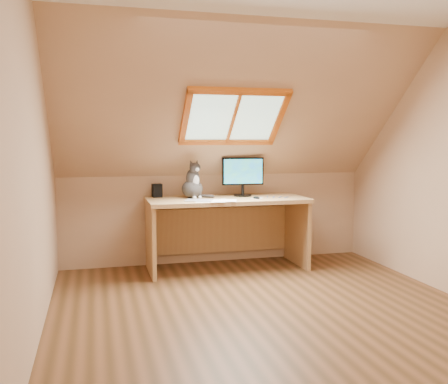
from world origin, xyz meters
name	(u,v)px	position (x,y,z in m)	size (l,w,h in m)	color
ground	(267,310)	(0.00, 0.00, 0.00)	(3.50, 3.50, 0.00)	brown
room_shell	(273,136)	(0.00, -0.09, 1.43)	(3.52, 3.52, 2.41)	tan
desk	(225,218)	(0.02, 1.45, 0.54)	(1.70, 0.74, 0.78)	tan
monitor	(243,174)	(0.23, 1.48, 1.02)	(0.46, 0.20, 0.43)	black
cat	(193,184)	(-0.33, 1.46, 0.92)	(0.30, 0.33, 0.42)	#3E3937
desk_speaker	(157,191)	(-0.69, 1.63, 0.85)	(0.10, 0.10, 0.14)	black
graphics_tablet	(199,200)	(-0.32, 1.18, 0.78)	(0.27, 0.19, 0.01)	#B2B2B7
mouse	(257,198)	(0.29, 1.18, 0.79)	(0.05, 0.10, 0.03)	black
papers	(218,201)	(-0.14, 1.12, 0.78)	(0.35, 0.30, 0.01)	white
cables	(269,197)	(0.46, 1.26, 0.78)	(0.51, 0.26, 0.01)	silver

